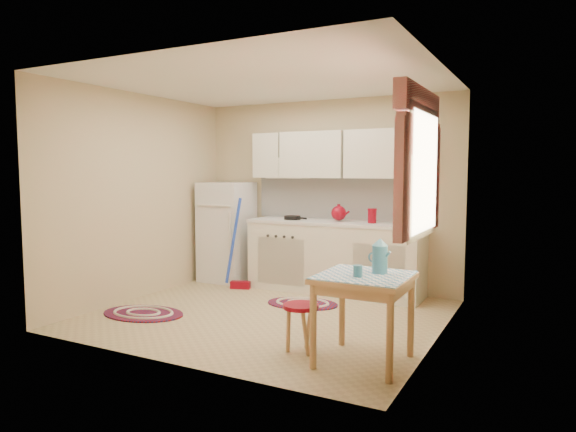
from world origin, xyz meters
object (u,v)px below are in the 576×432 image
object	(u,v)px
base_cabinets	(334,258)
stool	(301,328)
fridge	(227,232)
table	(364,319)

from	to	relation	value
base_cabinets	stool	distance (m)	2.25
fridge	stool	world-z (taller)	fridge
fridge	base_cabinets	distance (m)	1.65
fridge	table	bearing A→B (deg)	-37.15
base_cabinets	stool	size ratio (longest dim) A/B	5.36
base_cabinets	table	world-z (taller)	base_cabinets
base_cabinets	stool	bearing A→B (deg)	-75.05
fridge	stool	size ratio (longest dim) A/B	3.33
base_cabinets	table	bearing A→B (deg)	-62.06
base_cabinets	table	size ratio (longest dim) A/B	3.12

